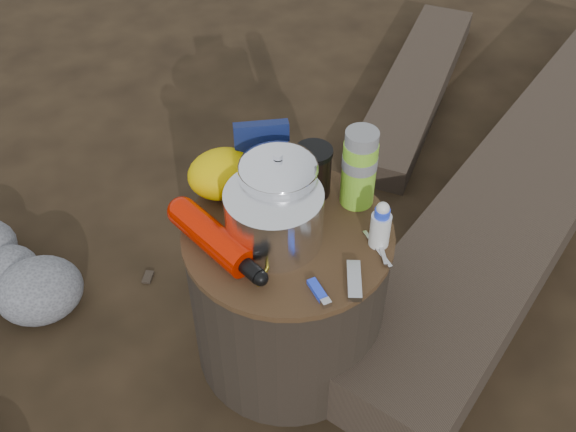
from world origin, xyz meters
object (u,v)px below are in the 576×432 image
object	(u,v)px
travel_mug	(313,172)
log_main	(536,175)
stump	(288,294)
fuel_bottle	(212,237)
thermos	(359,168)
camping_pot	(278,188)

from	to	relation	value
travel_mug	log_main	bearing A→B (deg)	15.25
stump	fuel_bottle	distance (m)	0.30
log_main	thermos	xyz separation A→B (m)	(-0.74, -0.28, 0.44)
fuel_bottle	camping_pot	bearing A→B (deg)	-7.05
thermos	travel_mug	bearing A→B (deg)	146.66
stump	camping_pot	xyz separation A→B (m)	(-0.01, 0.06, 0.30)
travel_mug	fuel_bottle	bearing A→B (deg)	-156.75
log_main	travel_mug	xyz separation A→B (m)	(-0.83, -0.23, 0.40)
log_main	stump	bearing A→B (deg)	-107.48
stump	travel_mug	distance (m)	0.31
stump	camping_pot	world-z (taller)	camping_pot
log_main	thermos	distance (m)	0.91
camping_pot	fuel_bottle	distance (m)	0.18
fuel_bottle	log_main	bearing A→B (deg)	-8.98
stump	camping_pot	size ratio (longest dim) A/B	2.76
stump	thermos	world-z (taller)	thermos
thermos	travel_mug	xyz separation A→B (m)	(-0.09, 0.06, -0.03)
log_main	travel_mug	distance (m)	0.95
stump	fuel_bottle	bearing A→B (deg)	-179.89
log_main	thermos	size ratio (longest dim) A/B	10.95
log_main	fuel_bottle	distance (m)	1.20
camping_pot	thermos	bearing A→B (deg)	-0.59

